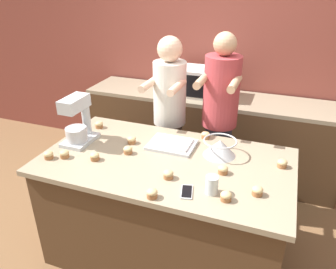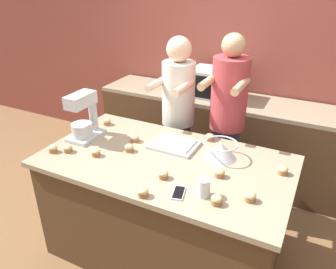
{
  "view_description": "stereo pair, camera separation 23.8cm",
  "coord_description": "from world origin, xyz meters",
  "px_view_note": "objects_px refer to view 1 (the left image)",
  "views": [
    {
      "loc": [
        0.74,
        -1.95,
        2.15
      ],
      "look_at": [
        0.0,
        0.05,
        1.09
      ],
      "focal_mm": 35.0,
      "sensor_mm": 36.0,
      "label": 1
    },
    {
      "loc": [
        0.96,
        -1.85,
        2.15
      ],
      "look_at": [
        0.0,
        0.05,
        1.09
      ],
      "focal_mm": 35.0,
      "sensor_mm": 36.0,
      "label": 2
    }
  ],
  "objects_px": {
    "mixing_bowl": "(220,147)",
    "cupcake_3": "(223,170)",
    "drinking_glass": "(212,185)",
    "cupcake_12": "(205,135)",
    "cell_phone": "(187,192)",
    "cupcake_1": "(49,155)",
    "cupcake_2": "(132,140)",
    "cupcake_8": "(168,174)",
    "cupcake_11": "(64,154)",
    "cupcake_0": "(128,150)",
    "person_left": "(169,119)",
    "person_right": "(219,124)",
    "cupcake_7": "(226,196)",
    "stand_mixer": "(78,123)",
    "cupcake_5": "(257,191)",
    "cupcake_9": "(95,156)",
    "baking_tray": "(172,144)",
    "cupcake_10": "(152,193)",
    "cupcake_6": "(282,163)",
    "microwave_oven": "(203,82)",
    "cupcake_4": "(99,125)"
  },
  "relations": [
    {
      "from": "cupcake_5",
      "to": "cupcake_8",
      "type": "distance_m",
      "value": 0.58
    },
    {
      "from": "cupcake_2",
      "to": "cupcake_8",
      "type": "distance_m",
      "value": 0.58
    },
    {
      "from": "drinking_glass",
      "to": "stand_mixer",
      "type": "bearing_deg",
      "value": 165.45
    },
    {
      "from": "cupcake_8",
      "to": "cupcake_11",
      "type": "relative_size",
      "value": 1.0
    },
    {
      "from": "cupcake_7",
      "to": "person_left",
      "type": "bearing_deg",
      "value": 125.46
    },
    {
      "from": "mixing_bowl",
      "to": "cupcake_11",
      "type": "bearing_deg",
      "value": -157.79
    },
    {
      "from": "cupcake_8",
      "to": "cupcake_10",
      "type": "bearing_deg",
      "value": -95.1
    },
    {
      "from": "stand_mixer",
      "to": "cupcake_6",
      "type": "bearing_deg",
      "value": 6.16
    },
    {
      "from": "mixing_bowl",
      "to": "cupcake_8",
      "type": "relative_size",
      "value": 3.64
    },
    {
      "from": "cupcake_0",
      "to": "cupcake_1",
      "type": "xyz_separation_m",
      "value": [
        -0.52,
        -0.27,
        0.0
      ]
    },
    {
      "from": "cupcake_1",
      "to": "cupcake_2",
      "type": "xyz_separation_m",
      "value": [
        0.47,
        0.43,
        0.0
      ]
    },
    {
      "from": "cupcake_2",
      "to": "stand_mixer",
      "type": "bearing_deg",
      "value": -162.99
    },
    {
      "from": "person_right",
      "to": "drinking_glass",
      "type": "distance_m",
      "value": 1.03
    },
    {
      "from": "mixing_bowl",
      "to": "baking_tray",
      "type": "bearing_deg",
      "value": 178.74
    },
    {
      "from": "person_right",
      "to": "cupcake_9",
      "type": "xyz_separation_m",
      "value": [
        -0.72,
        -0.91,
        0.02
      ]
    },
    {
      "from": "person_left",
      "to": "cupcake_6",
      "type": "distance_m",
      "value": 1.18
    },
    {
      "from": "microwave_oven",
      "to": "cell_phone",
      "type": "relative_size",
      "value": 3.52
    },
    {
      "from": "person_left",
      "to": "mixing_bowl",
      "type": "height_order",
      "value": "person_left"
    },
    {
      "from": "cupcake_2",
      "to": "cupcake_10",
      "type": "height_order",
      "value": "same"
    },
    {
      "from": "cupcake_4",
      "to": "microwave_oven",
      "type": "bearing_deg",
      "value": 58.86
    },
    {
      "from": "cupcake_12",
      "to": "cupcake_3",
      "type": "bearing_deg",
      "value": -62.59
    },
    {
      "from": "cupcake_0",
      "to": "cupcake_1",
      "type": "relative_size",
      "value": 1.0
    },
    {
      "from": "cupcake_11",
      "to": "cupcake_12",
      "type": "relative_size",
      "value": 1.0
    },
    {
      "from": "drinking_glass",
      "to": "cupcake_9",
      "type": "bearing_deg",
      "value": 173.92
    },
    {
      "from": "cell_phone",
      "to": "cupcake_2",
      "type": "relative_size",
      "value": 2.26
    },
    {
      "from": "cell_phone",
      "to": "cupcake_3",
      "type": "distance_m",
      "value": 0.34
    },
    {
      "from": "person_left",
      "to": "drinking_glass",
      "type": "bearing_deg",
      "value": -57.25
    },
    {
      "from": "cupcake_3",
      "to": "cupcake_6",
      "type": "relative_size",
      "value": 1.0
    },
    {
      "from": "cupcake_3",
      "to": "cupcake_9",
      "type": "relative_size",
      "value": 1.0
    },
    {
      "from": "cupcake_6",
      "to": "cupcake_1",
      "type": "bearing_deg",
      "value": -163.66
    },
    {
      "from": "mixing_bowl",
      "to": "microwave_oven",
      "type": "xyz_separation_m",
      "value": [
        -0.45,
        1.19,
        0.1
      ]
    },
    {
      "from": "cupcake_12",
      "to": "cell_phone",
      "type": "bearing_deg",
      "value": -84.04
    },
    {
      "from": "stand_mixer",
      "to": "cupcake_4",
      "type": "distance_m",
      "value": 0.32
    },
    {
      "from": "mixing_bowl",
      "to": "cupcake_0",
      "type": "xyz_separation_m",
      "value": [
        -0.66,
        -0.22,
        -0.04
      ]
    },
    {
      "from": "person_right",
      "to": "drinking_glass",
      "type": "xyz_separation_m",
      "value": [
        0.17,
        -1.01,
        0.05
      ]
    },
    {
      "from": "cell_phone",
      "to": "person_left",
      "type": "bearing_deg",
      "value": 115.43
    },
    {
      "from": "drinking_glass",
      "to": "cupcake_1",
      "type": "relative_size",
      "value": 1.71
    },
    {
      "from": "person_right",
      "to": "cupcake_2",
      "type": "height_order",
      "value": "person_right"
    },
    {
      "from": "cupcake_0",
      "to": "cupcake_12",
      "type": "bearing_deg",
      "value": 42.87
    },
    {
      "from": "person_left",
      "to": "stand_mixer",
      "type": "bearing_deg",
      "value": -126.1
    },
    {
      "from": "cupcake_2",
      "to": "cupcake_8",
      "type": "height_order",
      "value": "same"
    },
    {
      "from": "person_right",
      "to": "baking_tray",
      "type": "height_order",
      "value": "person_right"
    },
    {
      "from": "mixing_bowl",
      "to": "cupcake_3",
      "type": "xyz_separation_m",
      "value": [
        0.08,
        -0.24,
        -0.04
      ]
    },
    {
      "from": "cupcake_0",
      "to": "cupcake_7",
      "type": "height_order",
      "value": "same"
    },
    {
      "from": "cupcake_5",
      "to": "cupcake_9",
      "type": "height_order",
      "value": "same"
    },
    {
      "from": "cupcake_4",
      "to": "cupcake_8",
      "type": "distance_m",
      "value": 1.01
    },
    {
      "from": "drinking_glass",
      "to": "cupcake_3",
      "type": "relative_size",
      "value": 1.71
    },
    {
      "from": "cupcake_1",
      "to": "cupcake_12",
      "type": "height_order",
      "value": "same"
    },
    {
      "from": "cupcake_1",
      "to": "cupcake_7",
      "type": "bearing_deg",
      "value": -1.56
    },
    {
      "from": "person_right",
      "to": "cell_phone",
      "type": "bearing_deg",
      "value": -88.37
    }
  ]
}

